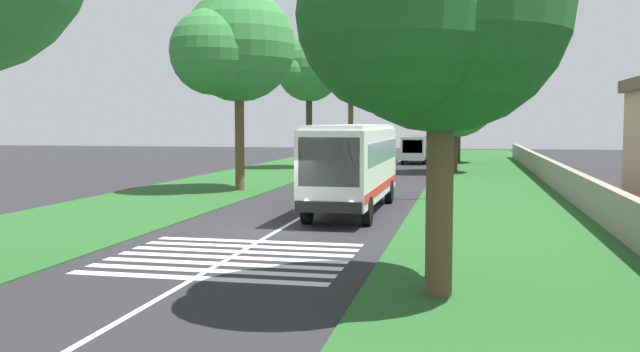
{
  "coord_description": "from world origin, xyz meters",
  "views": [
    {
      "loc": [
        -23.46,
        -6.54,
        3.84
      ],
      "look_at": [
        4.92,
        -0.54,
        1.6
      ],
      "focal_mm": 39.12,
      "sensor_mm": 36.0,
      "label": 1
    }
  ],
  "objects_px": {
    "roadside_tree_left_3": "(234,49)",
    "roadside_tree_right_0": "(457,100)",
    "trailing_car_1": "(365,161)",
    "roadside_tree_right_3": "(454,96)",
    "roadside_tree_left_0": "(350,84)",
    "trailing_car_0": "(352,166)",
    "utility_pole": "(441,116)",
    "trailing_minibus_0": "(415,147)",
    "roadside_tree_right_1": "(433,12)",
    "coach_bus": "(354,162)",
    "roadside_tree_right_2": "(457,93)",
    "roadside_tree_left_2": "(308,71)"
  },
  "relations": [
    {
      "from": "trailing_car_0",
      "to": "roadside_tree_left_0",
      "type": "xyz_separation_m",
      "value": [
        25.93,
        4.54,
        7.39
      ]
    },
    {
      "from": "roadside_tree_left_0",
      "to": "roadside_tree_right_0",
      "type": "xyz_separation_m",
      "value": [
        9.74,
        -11.39,
        -1.57
      ]
    },
    {
      "from": "roadside_tree_right_0",
      "to": "roadside_tree_right_2",
      "type": "distance_m",
      "value": 18.12
    },
    {
      "from": "roadside_tree_right_0",
      "to": "trailing_minibus_0",
      "type": "bearing_deg",
      "value": 169.95
    },
    {
      "from": "roadside_tree_right_3",
      "to": "trailing_car_1",
      "type": "bearing_deg",
      "value": 65.44
    },
    {
      "from": "roadside_tree_left_0",
      "to": "roadside_tree_right_3",
      "type": "distance_m",
      "value": 24.72
    },
    {
      "from": "utility_pole",
      "to": "trailing_minibus_0",
      "type": "bearing_deg",
      "value": 6.51
    },
    {
      "from": "roadside_tree_right_1",
      "to": "roadside_tree_left_2",
      "type": "bearing_deg",
      "value": 16.44
    },
    {
      "from": "coach_bus",
      "to": "roadside_tree_left_3",
      "type": "distance_m",
      "value": 12.38
    },
    {
      "from": "trailing_minibus_0",
      "to": "coach_bus",
      "type": "bearing_deg",
      "value": -179.97
    },
    {
      "from": "roadside_tree_right_1",
      "to": "trailing_minibus_0",
      "type": "bearing_deg",
      "value": 4.57
    },
    {
      "from": "roadside_tree_right_2",
      "to": "roadside_tree_right_3",
      "type": "bearing_deg",
      "value": 179.72
    },
    {
      "from": "trailing_car_0",
      "to": "trailing_car_1",
      "type": "relative_size",
      "value": 1.0
    },
    {
      "from": "roadside_tree_right_1",
      "to": "roadside_tree_right_3",
      "type": "distance_m",
      "value": 38.42
    },
    {
      "from": "trailing_car_0",
      "to": "roadside_tree_left_3",
      "type": "xyz_separation_m",
      "value": [
        -12.54,
        4.59,
        7.22
      ]
    },
    {
      "from": "trailing_car_0",
      "to": "roadside_tree_right_3",
      "type": "distance_m",
      "value": 9.69
    },
    {
      "from": "roadside_tree_right_0",
      "to": "roadside_tree_right_2",
      "type": "xyz_separation_m",
      "value": [
        -18.12,
        -0.28,
        0.09
      ]
    },
    {
      "from": "trailing_car_0",
      "to": "roadside_tree_right_0",
      "type": "xyz_separation_m",
      "value": [
        35.67,
        -6.86,
        5.82
      ]
    },
    {
      "from": "roadside_tree_left_0",
      "to": "roadside_tree_right_1",
      "type": "relative_size",
      "value": 1.15
    },
    {
      "from": "roadside_tree_right_1",
      "to": "coach_bus",
      "type": "bearing_deg",
      "value": 15.78
    },
    {
      "from": "trailing_car_0",
      "to": "roadside_tree_right_2",
      "type": "height_order",
      "value": "roadside_tree_right_2"
    },
    {
      "from": "coach_bus",
      "to": "trailing_car_1",
      "type": "height_order",
      "value": "coach_bus"
    },
    {
      "from": "roadside_tree_right_3",
      "to": "roadside_tree_left_3",
      "type": "bearing_deg",
      "value": 145.19
    },
    {
      "from": "coach_bus",
      "to": "trailing_car_1",
      "type": "xyz_separation_m",
      "value": [
        27.64,
        3.54,
        -1.48
      ]
    },
    {
      "from": "trailing_minibus_0",
      "to": "roadside_tree_right_1",
      "type": "xyz_separation_m",
      "value": [
        -50.0,
        -4.0,
        4.65
      ]
    },
    {
      "from": "roadside_tree_left_2",
      "to": "roadside_tree_right_0",
      "type": "distance_m",
      "value": 30.85
    },
    {
      "from": "roadside_tree_left_3",
      "to": "roadside_tree_right_3",
      "type": "bearing_deg",
      "value": -34.81
    },
    {
      "from": "trailing_minibus_0",
      "to": "utility_pole",
      "type": "distance_m",
      "value": 30.88
    },
    {
      "from": "trailing_car_1",
      "to": "trailing_minibus_0",
      "type": "relative_size",
      "value": 0.72
    },
    {
      "from": "trailing_car_1",
      "to": "roadside_tree_right_3",
      "type": "xyz_separation_m",
      "value": [
        -3.31,
        -7.25,
        5.12
      ]
    },
    {
      "from": "roadside_tree_left_0",
      "to": "roadside_tree_right_2",
      "type": "distance_m",
      "value": 14.44
    },
    {
      "from": "trailing_car_1",
      "to": "roadside_tree_left_3",
      "type": "distance_m",
      "value": 21.79
    },
    {
      "from": "roadside_tree_left_0",
      "to": "roadside_tree_right_1",
      "type": "height_order",
      "value": "roadside_tree_left_0"
    },
    {
      "from": "roadside_tree_left_0",
      "to": "utility_pole",
      "type": "height_order",
      "value": "roadside_tree_left_0"
    },
    {
      "from": "trailing_car_0",
      "to": "trailing_minibus_0",
      "type": "height_order",
      "value": "trailing_minibus_0"
    },
    {
      "from": "roadside_tree_right_1",
      "to": "utility_pole",
      "type": "relative_size",
      "value": 1.15
    },
    {
      "from": "coach_bus",
      "to": "roadside_tree_left_2",
      "type": "bearing_deg",
      "value": 16.77
    },
    {
      "from": "roadside_tree_left_3",
      "to": "roadside_tree_right_0",
      "type": "height_order",
      "value": "roadside_tree_left_3"
    },
    {
      "from": "roadside_tree_left_0",
      "to": "roadside_tree_right_3",
      "type": "relative_size",
      "value": 1.15
    },
    {
      "from": "trailing_car_0",
      "to": "roadside_tree_left_3",
      "type": "distance_m",
      "value": 15.18
    },
    {
      "from": "roadside_tree_left_3",
      "to": "trailing_car_0",
      "type": "bearing_deg",
      "value": -20.09
    },
    {
      "from": "roadside_tree_left_3",
      "to": "roadside_tree_right_0",
      "type": "relative_size",
      "value": 1.16
    },
    {
      "from": "roadside_tree_left_0",
      "to": "roadside_tree_left_3",
      "type": "relative_size",
      "value": 0.94
    },
    {
      "from": "trailing_car_0",
      "to": "roadside_tree_left_0",
      "type": "bearing_deg",
      "value": 9.92
    },
    {
      "from": "roadside_tree_right_0",
      "to": "trailing_car_1",
      "type": "bearing_deg",
      "value": 165.96
    },
    {
      "from": "roadside_tree_right_3",
      "to": "utility_pole",
      "type": "bearing_deg",
      "value": 179.28
    },
    {
      "from": "trailing_car_0",
      "to": "roadside_tree_left_0",
      "type": "height_order",
      "value": "roadside_tree_left_0"
    },
    {
      "from": "roadside_tree_left_0",
      "to": "roadside_tree_left_2",
      "type": "height_order",
      "value": "roadside_tree_left_2"
    },
    {
      "from": "trailing_car_0",
      "to": "trailing_car_1",
      "type": "bearing_deg",
      "value": 1.36
    },
    {
      "from": "roadside_tree_left_3",
      "to": "roadside_tree_left_2",
      "type": "bearing_deg",
      "value": 0.81
    }
  ]
}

